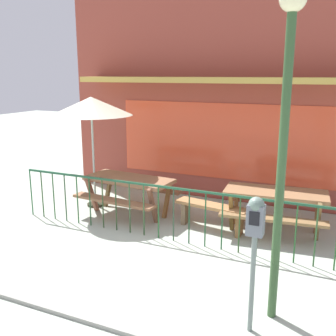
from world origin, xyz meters
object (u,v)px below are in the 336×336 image
object	(u,v)px
patio_bench	(212,211)
street_lamp	(285,112)
picnic_table_left	(129,185)
picnic_table_right	(275,200)
patio_umbrella	(91,107)
parking_meter_near	(255,230)

from	to	relation	value
patio_bench	street_lamp	size ratio (longest dim) A/B	0.39
picnic_table_left	picnic_table_right	size ratio (longest dim) A/B	0.99
picnic_table_left	patio_umbrella	bearing A→B (deg)	170.22
patio_bench	street_lamp	distance (m)	3.46
patio_umbrella	patio_bench	xyz separation A→B (m)	(2.75, -0.24, -1.80)
picnic_table_right	street_lamp	world-z (taller)	street_lamp
parking_meter_near	street_lamp	size ratio (longest dim) A/B	0.43
patio_umbrella	patio_bench	bearing A→B (deg)	-4.95
patio_bench	street_lamp	world-z (taller)	street_lamp
picnic_table_left	patio_umbrella	xyz separation A→B (m)	(-0.95, 0.16, 1.54)
picnic_table_left	parking_meter_near	xyz separation A→B (m)	(3.14, -2.77, 0.61)
picnic_table_left	street_lamp	bearing A→B (deg)	-35.64
picnic_table_left	street_lamp	distance (m)	4.47
picnic_table_right	street_lamp	size ratio (longest dim) A/B	0.52
patio_umbrella	street_lamp	bearing A→B (deg)	-30.77
picnic_table_right	picnic_table_left	bearing A→B (deg)	-174.33
patio_bench	parking_meter_near	size ratio (longest dim) A/B	0.91
picnic_table_right	patio_bench	distance (m)	1.17
picnic_table_right	patio_bench	size ratio (longest dim) A/B	1.34
patio_umbrella	patio_bench	distance (m)	3.30
picnic_table_left	patio_bench	bearing A→B (deg)	-2.35
picnic_table_right	patio_umbrella	distance (m)	4.13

